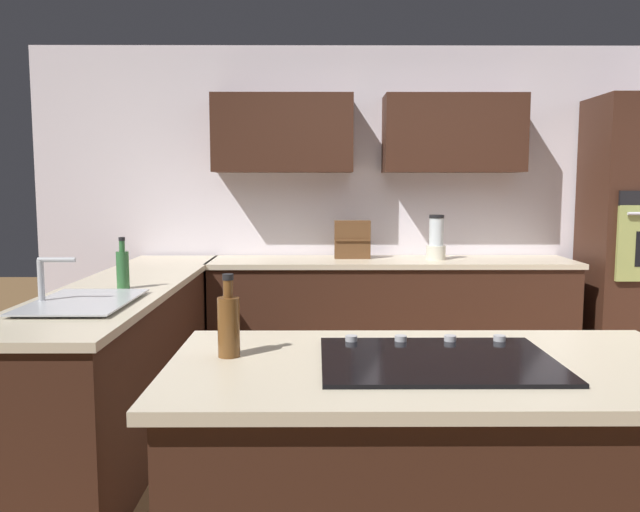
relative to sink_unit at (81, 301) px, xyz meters
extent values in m
plane|color=brown|center=(-1.83, -0.17, -0.92)|extent=(14.00, 14.00, 0.00)
cube|color=silver|center=(-1.83, -2.27, 0.38)|extent=(6.00, 0.10, 2.60)
cube|color=#381E14|center=(-2.23, -2.05, 0.97)|extent=(1.10, 0.34, 0.60)
cube|color=#381E14|center=(-0.88, -2.05, 0.97)|extent=(1.10, 0.34, 0.60)
cube|color=#381E14|center=(-1.73, -1.89, -0.49)|extent=(2.80, 0.60, 0.86)
cube|color=beige|center=(-1.73, -1.89, -0.04)|extent=(2.84, 0.64, 0.04)
cube|color=#381E14|center=(-0.01, -0.72, -0.49)|extent=(0.60, 2.90, 0.86)
cube|color=beige|center=(-0.01, -0.72, -0.04)|extent=(0.64, 2.94, 0.04)
cube|color=#381E14|center=(-1.54, 1.02, -0.49)|extent=(1.69, 0.84, 0.86)
cube|color=beige|center=(-1.54, 1.02, -0.04)|extent=(1.77, 0.92, 0.04)
cube|color=#381E14|center=(-3.68, -1.89, 0.16)|extent=(0.80, 0.60, 2.15)
cube|color=#515456|center=(-0.01, -0.17, -0.01)|extent=(0.40, 0.30, 0.02)
cube|color=#515456|center=(-0.01, 0.17, -0.01)|extent=(0.40, 0.30, 0.02)
cube|color=#B7BABF|center=(-0.01, 0.00, 0.00)|extent=(0.46, 0.70, 0.01)
cylinder|color=#B7BABF|center=(0.19, 0.00, 0.09)|extent=(0.03, 0.03, 0.22)
cylinder|color=#B7BABF|center=(0.11, 0.00, 0.20)|extent=(0.18, 0.02, 0.02)
cube|color=black|center=(-1.54, 1.02, -0.01)|extent=(0.76, 0.56, 0.01)
cylinder|color=#B2B2B7|center=(-1.81, 0.79, 0.01)|extent=(0.04, 0.04, 0.02)
cylinder|color=#B2B2B7|center=(-1.63, 0.79, 0.01)|extent=(0.04, 0.04, 0.02)
cylinder|color=#B2B2B7|center=(-1.45, 0.79, 0.01)|extent=(0.04, 0.04, 0.02)
cylinder|color=#B2B2B7|center=(-1.27, 0.79, 0.01)|extent=(0.04, 0.04, 0.02)
cylinder|color=beige|center=(-2.08, -1.88, 0.04)|extent=(0.15, 0.15, 0.11)
cylinder|color=silver|center=(-2.08, -1.88, 0.20)|extent=(0.11, 0.11, 0.21)
cylinder|color=black|center=(-2.08, -1.88, 0.32)|extent=(0.12, 0.12, 0.03)
cube|color=brown|center=(-1.43, -1.97, 0.13)|extent=(0.28, 0.10, 0.30)
cube|color=brown|center=(-1.43, -1.91, 0.13)|extent=(0.27, 0.02, 0.02)
cylinder|color=#336B38|center=(-0.06, -0.48, 0.09)|extent=(0.07, 0.07, 0.21)
cylinder|color=#336B38|center=(-0.06, -0.48, 0.22)|extent=(0.03, 0.03, 0.06)
cylinder|color=black|center=(-0.06, -0.48, 0.26)|extent=(0.03, 0.03, 0.02)
cylinder|color=brown|center=(-0.85, 0.95, 0.08)|extent=(0.07, 0.07, 0.20)
cylinder|color=brown|center=(-0.85, 0.95, 0.21)|extent=(0.03, 0.03, 0.06)
cylinder|color=black|center=(-0.85, 0.95, 0.25)|extent=(0.04, 0.04, 0.02)
camera|label=1|loc=(-1.14, 3.05, 0.56)|focal=35.64mm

